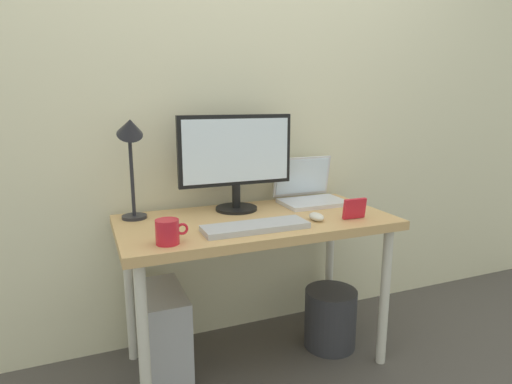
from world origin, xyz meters
TOP-DOWN VIEW (x-y plane):
  - ground_plane at (0.00, 0.00)m, footprint 6.00×6.00m
  - back_wall at (0.00, 0.36)m, footprint 4.40×0.04m
  - desk at (0.00, 0.00)m, footprint 1.22×0.60m
  - monitor at (-0.03, 0.17)m, footprint 0.55×0.20m
  - laptop at (0.37, 0.18)m, footprint 0.32×0.26m
  - desk_lamp at (-0.51, 0.17)m, footprint 0.11×0.16m
  - keyboard at (-0.07, -0.16)m, footprint 0.44×0.14m
  - mouse at (0.23, -0.14)m, footprint 0.06×0.09m
  - coffee_mug at (-0.43, -0.20)m, footprint 0.12×0.09m
  - photo_frame at (0.40, -0.18)m, footprint 0.11×0.03m
  - computer_tower at (-0.43, 0.03)m, footprint 0.18×0.36m
  - wastebasket at (0.40, -0.02)m, footprint 0.26×0.26m

SIDE VIEW (x-z plane):
  - ground_plane at x=0.00m, z-range 0.00..0.00m
  - wastebasket at x=0.40m, z-range 0.00..0.30m
  - computer_tower at x=-0.43m, z-range 0.00..0.42m
  - desk at x=0.00m, z-range 0.28..1.00m
  - keyboard at x=-0.07m, z-range 0.71..0.74m
  - mouse at x=0.23m, z-range 0.71..0.75m
  - coffee_mug at x=-0.43m, z-range 0.71..0.81m
  - photo_frame at x=0.40m, z-range 0.72..0.81m
  - laptop at x=0.37m, z-range 0.66..0.89m
  - monitor at x=-0.03m, z-range 0.75..1.20m
  - desk_lamp at x=-0.51m, z-range 0.81..1.29m
  - back_wall at x=0.00m, z-range 0.00..2.60m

